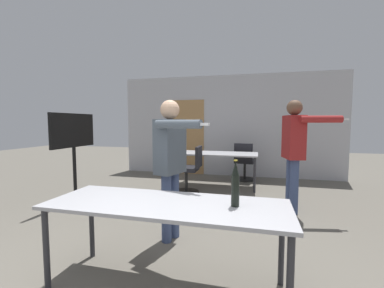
{
  "coord_description": "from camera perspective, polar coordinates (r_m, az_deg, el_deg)",
  "views": [
    {
      "loc": [
        0.77,
        -1.5,
        1.43
      ],
      "look_at": [
        -0.2,
        2.3,
        1.1
      ],
      "focal_mm": 24.0,
      "sensor_mm": 36.0,
      "label": 1
    }
  ],
  "objects": [
    {
      "name": "back_wall",
      "position": [
        6.97,
        7.75,
        3.93
      ],
      "size": [
        5.86,
        0.12,
        2.68
      ],
      "color": "#BCBCC1",
      "rests_on": "ground_plane"
    },
    {
      "name": "conference_table_near",
      "position": [
        2.25,
        -5.67,
        -14.5
      ],
      "size": [
        2.03,
        0.72,
        0.75
      ],
      "color": "#A8A8AD",
      "rests_on": "ground_plane"
    },
    {
      "name": "conference_table_far",
      "position": [
        5.75,
        5.59,
        -2.69
      ],
      "size": [
        1.77,
        0.78,
        0.75
      ],
      "color": "#A8A8AD",
      "rests_on": "ground_plane"
    },
    {
      "name": "tv_screen",
      "position": [
        5.01,
        -24.79,
        -0.74
      ],
      "size": [
        0.44,
        1.07,
        1.59
      ],
      "rotation": [
        0.0,
        0.0,
        1.57
      ],
      "color": "black",
      "rests_on": "ground_plane"
    },
    {
      "name": "person_left_plaid",
      "position": [
        4.34,
        21.79,
        -0.19
      ],
      "size": [
        0.88,
        0.63,
        1.78
      ],
      "rotation": [
        0.0,
        0.0,
        -1.37
      ],
      "color": "#3D4C75",
      "rests_on": "ground_plane"
    },
    {
      "name": "person_center_tall",
      "position": [
        3.07,
        -4.67,
        -2.56
      ],
      "size": [
        0.71,
        0.71,
        1.69
      ],
      "rotation": [
        0.0,
        0.0,
        -1.87
      ],
      "color": "#3D4C75",
      "rests_on": "ground_plane"
    },
    {
      "name": "office_chair_far_left",
      "position": [
        5.24,
        -0.46,
        -5.96
      ],
      "size": [
        0.55,
        0.52,
        0.95
      ],
      "rotation": [
        0.0,
        0.0,
        1.59
      ],
      "color": "black",
      "rests_on": "ground_plane"
    },
    {
      "name": "office_chair_far_right",
      "position": [
        6.45,
        11.55,
        -4.13
      ],
      "size": [
        0.52,
        0.57,
        0.94
      ],
      "rotation": [
        0.0,
        0.0,
        6.17
      ],
      "color": "black",
      "rests_on": "ground_plane"
    },
    {
      "name": "beer_bottle",
      "position": [
        2.11,
        9.61,
        -8.88
      ],
      "size": [
        0.07,
        0.07,
        0.38
      ],
      "color": "black",
      "rests_on": "conference_table_near"
    }
  ]
}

